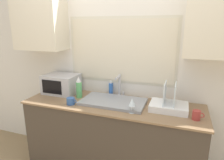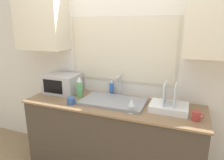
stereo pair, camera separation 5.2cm
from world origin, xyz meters
name	(u,v)px [view 2 (the right image)]	position (x,y,z in m)	size (l,w,h in m)	color
countertop	(112,139)	(0.00, 0.31, 0.46)	(2.02, 0.65, 0.91)	#42382D
wall_back	(121,54)	(0.00, 0.60, 1.44)	(6.00, 0.38, 2.60)	silver
sink_basin	(113,102)	(0.01, 0.32, 0.93)	(0.72, 0.41, 0.03)	gray
faucet	(120,84)	(0.01, 0.54, 1.08)	(0.08, 0.16, 0.28)	#B7B7BC
microwave	(62,83)	(-0.74, 0.43, 1.04)	(0.42, 0.33, 0.24)	#B2B2B7
dish_rack	(169,106)	(0.62, 0.33, 0.97)	(0.38, 0.28, 0.29)	white
spray_bottle	(80,87)	(-0.44, 0.35, 1.04)	(0.07, 0.07, 0.26)	#59B266
soap_bottle	(112,88)	(-0.11, 0.57, 1.00)	(0.05, 0.05, 0.18)	blue
mug_near_sink	(71,101)	(-0.42, 0.12, 0.95)	(0.12, 0.09, 0.08)	#335999
wine_glass	(132,103)	(0.27, 0.13, 1.02)	(0.07, 0.07, 0.15)	silver
mug_by_rack	(196,116)	(0.88, 0.19, 0.96)	(0.11, 0.08, 0.09)	#A53833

